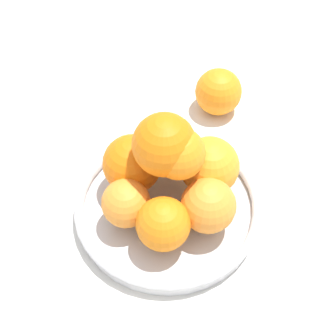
# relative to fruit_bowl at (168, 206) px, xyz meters

# --- Properties ---
(ground_plane) EXTENTS (4.00, 4.00, 0.00)m
(ground_plane) POSITION_rel_fruit_bowl_xyz_m (0.00, 0.00, -0.02)
(ground_plane) COLOR silver
(fruit_bowl) EXTENTS (0.26, 0.26, 0.03)m
(fruit_bowl) POSITION_rel_fruit_bowl_xyz_m (0.00, 0.00, 0.00)
(fruit_bowl) COLOR silver
(fruit_bowl) RESTS_ON ground_plane
(orange_pile) EXTENTS (0.20, 0.19, 0.14)m
(orange_pile) POSITION_rel_fruit_bowl_xyz_m (0.00, -0.01, 0.07)
(orange_pile) COLOR orange
(orange_pile) RESTS_ON fruit_bowl
(stray_orange) EXTENTS (0.08, 0.08, 0.08)m
(stray_orange) POSITION_rel_fruit_bowl_xyz_m (0.05, -0.23, 0.02)
(stray_orange) COLOR orange
(stray_orange) RESTS_ON ground_plane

